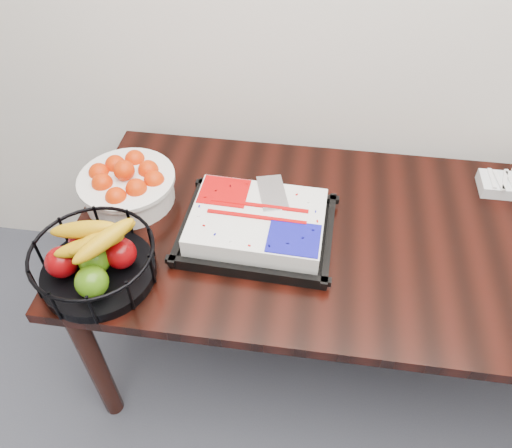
# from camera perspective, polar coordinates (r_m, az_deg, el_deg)

# --- Properties ---
(table) EXTENTS (1.80, 0.90, 0.75)m
(table) POSITION_cam_1_polar(r_m,az_deg,el_deg) (1.73, 9.97, -2.99)
(table) COLOR black
(table) RESTS_ON ground
(cake_tray) EXTENTS (0.49, 0.39, 0.10)m
(cake_tray) POSITION_cam_1_polar(r_m,az_deg,el_deg) (1.60, 0.16, -0.09)
(cake_tray) COLOR black
(cake_tray) RESTS_ON table
(tangerine_bowl) EXTENTS (0.33, 0.33, 0.21)m
(tangerine_bowl) POSITION_cam_1_polar(r_m,az_deg,el_deg) (1.75, -14.59, 4.91)
(tangerine_bowl) COLOR white
(tangerine_bowl) RESTS_ON table
(fruit_basket) EXTENTS (0.36, 0.36, 0.19)m
(fruit_basket) POSITION_cam_1_polar(r_m,az_deg,el_deg) (1.53, -17.99, -3.88)
(fruit_basket) COLOR black
(fruit_basket) RESTS_ON table
(fork_bag) EXTENTS (0.18, 0.11, 0.05)m
(fork_bag) POSITION_cam_1_polar(r_m,az_deg,el_deg) (1.98, 26.59, 4.05)
(fork_bag) COLOR silver
(fork_bag) RESTS_ON table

